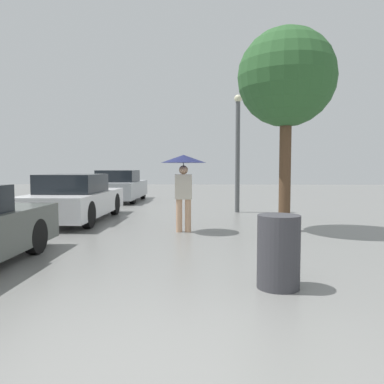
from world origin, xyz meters
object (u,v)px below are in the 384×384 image
object	(u,v)px
parked_car_farthest	(119,187)
pedestrian	(183,170)
parked_car_middle	(75,199)
trash_bin	(278,252)
tree	(286,79)
street_lamp	(238,148)

from	to	relation	value
parked_car_farthest	pedestrian	bearing A→B (deg)	-67.31
parked_car_middle	trash_bin	xyz separation A→B (m)	(4.48, -5.69, -0.16)
trash_bin	tree	bearing A→B (deg)	77.08
trash_bin	parked_car_middle	bearing A→B (deg)	128.23
parked_car_middle	parked_car_farthest	bearing A→B (deg)	91.36
parked_car_middle	street_lamp	distance (m)	5.33
pedestrian	parked_car_farthest	xyz separation A→B (m)	(-3.25, 7.76, -0.78)
tree	parked_car_middle	bearing A→B (deg)	164.16
parked_car_farthest	street_lamp	bearing A→B (deg)	-39.23
pedestrian	tree	distance (m)	3.12
street_lamp	pedestrian	bearing A→B (deg)	-112.13
parked_car_farthest	trash_bin	bearing A→B (deg)	-68.44
parked_car_middle	street_lamp	xyz separation A→B (m)	(4.66, 2.09, 1.52)
tree	street_lamp	size ratio (longest dim) A/B	1.21
parked_car_farthest	trash_bin	world-z (taller)	parked_car_farthest
pedestrian	trash_bin	world-z (taller)	pedestrian
pedestrian	tree	size ratio (longest dim) A/B	0.38
parked_car_farthest	street_lamp	size ratio (longest dim) A/B	1.08
street_lamp	parked_car_middle	bearing A→B (deg)	-155.87
parked_car_middle	tree	size ratio (longest dim) A/B	0.94
pedestrian	street_lamp	distance (m)	4.20
pedestrian	parked_car_farthest	size ratio (longest dim) A/B	0.43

